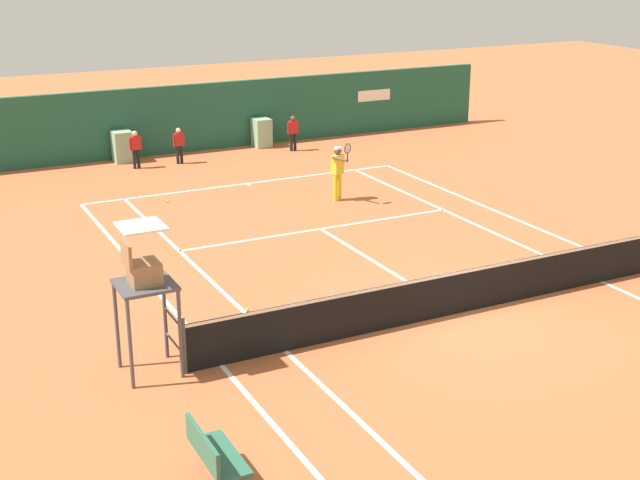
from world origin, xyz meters
TOP-DOWN VIEW (x-y plane):
  - ground_plane at (-0.00, 0.58)m, footprint 80.00×80.00m
  - tennis_net at (0.00, 0.00)m, footprint 12.10×0.10m
  - sponsor_back_wall at (-0.01, 16.97)m, footprint 25.00×1.02m
  - umpire_chair at (-6.54, 0.33)m, footprint 1.00×1.00m
  - player_bench at (-6.70, -3.47)m, footprint 0.54×1.28m
  - player_on_baseline at (1.73, 8.65)m, footprint 0.51×0.84m
  - ball_kid_left_post at (3.35, 15.28)m, footprint 0.44×0.18m
  - ball_kid_centre_post at (-2.61, 15.28)m, footprint 0.44×0.19m
  - ball_kid_right_post at (-1.06, 15.28)m, footprint 0.42×0.19m
  - tennis_ball_near_service_line at (-3.93, 2.10)m, footprint 0.07×0.07m
  - tennis_ball_by_sideline at (-2.95, 10.76)m, footprint 0.07×0.07m

SIDE VIEW (x-z plane):
  - ground_plane at x=0.00m, z-range 0.00..0.01m
  - tennis_ball_near_service_line at x=-3.93m, z-range 0.00..0.07m
  - tennis_ball_by_sideline at x=-2.95m, z-range 0.00..0.07m
  - player_bench at x=-6.70m, z-range 0.07..0.95m
  - tennis_net at x=0.00m, z-range -0.02..1.05m
  - ball_kid_right_post at x=-1.06m, z-range 0.10..1.37m
  - ball_kid_centre_post at x=-2.61m, z-range 0.10..1.41m
  - ball_kid_left_post at x=3.35m, z-range 0.10..1.42m
  - player_on_baseline at x=1.73m, z-range 0.06..1.93m
  - sponsor_back_wall at x=-0.01m, z-range -0.04..2.44m
  - umpire_chair at x=-6.54m, z-range 0.43..3.23m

